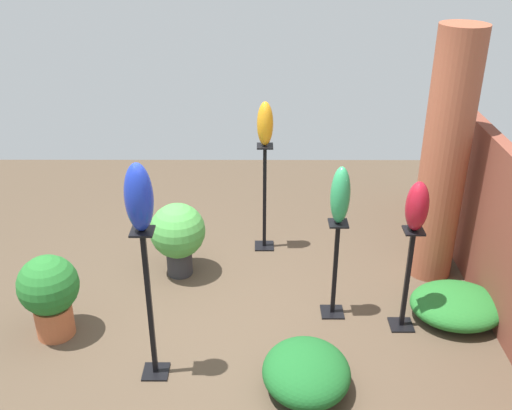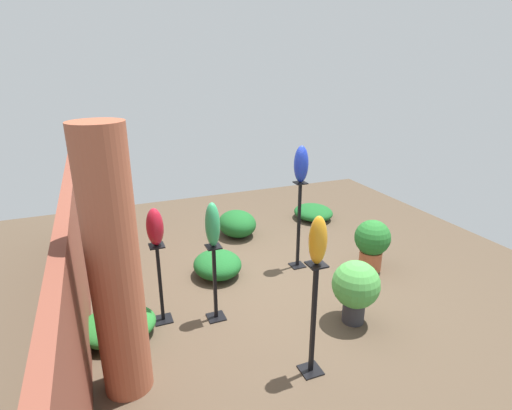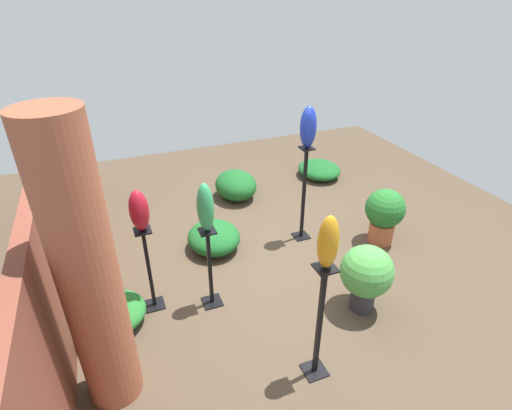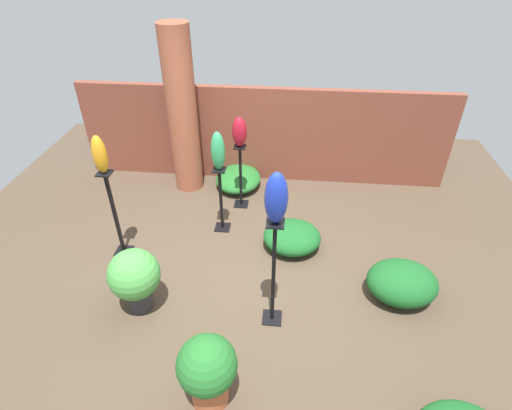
{
  "view_description": "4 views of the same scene",
  "coord_description": "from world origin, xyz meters",
  "px_view_note": "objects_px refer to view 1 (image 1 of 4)",
  "views": [
    {
      "loc": [
        3.91,
        0.18,
        3.25
      ],
      "look_at": [
        -0.19,
        0.18,
        1.19
      ],
      "focal_mm": 42.0,
      "sensor_mm": 36.0,
      "label": 1
    },
    {
      "loc": [
        -4.23,
        1.9,
        2.78
      ],
      "look_at": [
        0.12,
        0.14,
        1.11
      ],
      "focal_mm": 28.0,
      "sensor_mm": 36.0,
      "label": 2
    },
    {
      "loc": [
        -3.56,
        1.6,
        3.0
      ],
      "look_at": [
        -0.08,
        0.21,
        0.88
      ],
      "focal_mm": 28.0,
      "sensor_mm": 36.0,
      "label": 3
    },
    {
      "loc": [
        0.44,
        -3.34,
        3.37
      ],
      "look_at": [
        0.1,
        0.19,
        0.88
      ],
      "focal_mm": 28.0,
      "sensor_mm": 36.0,
      "label": 4
    }
  ],
  "objects_px": {
    "art_vase_jade": "(340,195)",
    "potted_plant_back_center": "(178,234)",
    "pedestal_jade": "(335,274)",
    "potted_plant_near_pillar": "(49,292)",
    "art_vase_amber": "(265,124)",
    "art_vase_cobalt": "(139,198)",
    "pedestal_ruby": "(406,284)",
    "brick_pillar": "(444,159)",
    "pedestal_cobalt": "(150,312)",
    "pedestal_amber": "(265,202)",
    "art_vase_ruby": "(417,206)"
  },
  "relations": [
    {
      "from": "art_vase_ruby",
      "to": "potted_plant_near_pillar",
      "type": "relative_size",
      "value": 0.56
    },
    {
      "from": "pedestal_cobalt",
      "to": "art_vase_amber",
      "type": "bearing_deg",
      "value": 155.85
    },
    {
      "from": "potted_plant_back_center",
      "to": "pedestal_amber",
      "type": "bearing_deg",
      "value": 121.47
    },
    {
      "from": "brick_pillar",
      "to": "art_vase_amber",
      "type": "distance_m",
      "value": 1.7
    },
    {
      "from": "pedestal_jade",
      "to": "potted_plant_near_pillar",
      "type": "xyz_separation_m",
      "value": [
        0.29,
        -2.37,
        0.02
      ]
    },
    {
      "from": "brick_pillar",
      "to": "art_vase_cobalt",
      "type": "height_order",
      "value": "brick_pillar"
    },
    {
      "from": "pedestal_cobalt",
      "to": "art_vase_jade",
      "type": "xyz_separation_m",
      "value": [
        -0.77,
        1.46,
        0.58
      ]
    },
    {
      "from": "art_vase_ruby",
      "to": "potted_plant_back_center",
      "type": "height_order",
      "value": "art_vase_ruby"
    },
    {
      "from": "pedestal_jade",
      "to": "pedestal_ruby",
      "type": "relative_size",
      "value": 0.97
    },
    {
      "from": "pedestal_amber",
      "to": "potted_plant_near_pillar",
      "type": "height_order",
      "value": "pedestal_amber"
    },
    {
      "from": "pedestal_ruby",
      "to": "pedestal_jade",
      "type": "bearing_deg",
      "value": -107.53
    },
    {
      "from": "potted_plant_back_center",
      "to": "brick_pillar",
      "type": "bearing_deg",
      "value": 91.07
    },
    {
      "from": "pedestal_jade",
      "to": "art_vase_jade",
      "type": "distance_m",
      "value": 0.75
    },
    {
      "from": "pedestal_jade",
      "to": "brick_pillar",
      "type": "bearing_deg",
      "value": 123.93
    },
    {
      "from": "art_vase_ruby",
      "to": "potted_plant_back_center",
      "type": "xyz_separation_m",
      "value": [
        -0.83,
        -2.01,
        -0.71
      ]
    },
    {
      "from": "potted_plant_near_pillar",
      "to": "pedestal_ruby",
      "type": "bearing_deg",
      "value": 92.17
    },
    {
      "from": "art_vase_jade",
      "to": "pedestal_jade",
      "type": "bearing_deg",
      "value": 0.0
    },
    {
      "from": "pedestal_ruby",
      "to": "art_vase_ruby",
      "type": "distance_m",
      "value": 0.73
    },
    {
      "from": "potted_plant_near_pillar",
      "to": "art_vase_cobalt",
      "type": "bearing_deg",
      "value": 62.58
    },
    {
      "from": "pedestal_cobalt",
      "to": "pedestal_amber",
      "type": "xyz_separation_m",
      "value": [
        -1.92,
        0.86,
        -0.06
      ]
    },
    {
      "from": "pedestal_amber",
      "to": "potted_plant_back_center",
      "type": "height_order",
      "value": "pedestal_amber"
    },
    {
      "from": "pedestal_cobalt",
      "to": "art_vase_cobalt",
      "type": "height_order",
      "value": "art_vase_cobalt"
    },
    {
      "from": "potted_plant_near_pillar",
      "to": "pedestal_cobalt",
      "type": "bearing_deg",
      "value": 62.58
    },
    {
      "from": "brick_pillar",
      "to": "pedestal_jade",
      "type": "relative_size",
      "value": 2.61
    },
    {
      "from": "pedestal_ruby",
      "to": "art_vase_amber",
      "type": "xyz_separation_m",
      "value": [
        -1.34,
        -1.17,
        0.94
      ]
    },
    {
      "from": "pedestal_amber",
      "to": "pedestal_ruby",
      "type": "xyz_separation_m",
      "value": [
        1.34,
        1.17,
        -0.1
      ]
    },
    {
      "from": "pedestal_jade",
      "to": "art_vase_jade",
      "type": "xyz_separation_m",
      "value": [
        -0.0,
        0.0,
        0.75
      ]
    },
    {
      "from": "brick_pillar",
      "to": "potted_plant_back_center",
      "type": "bearing_deg",
      "value": -88.93
    },
    {
      "from": "pedestal_ruby",
      "to": "art_vase_jade",
      "type": "distance_m",
      "value": 0.95
    },
    {
      "from": "art_vase_jade",
      "to": "potted_plant_back_center",
      "type": "bearing_deg",
      "value": -114.3
    },
    {
      "from": "potted_plant_near_pillar",
      "to": "potted_plant_back_center",
      "type": "bearing_deg",
      "value": 134.98
    },
    {
      "from": "brick_pillar",
      "to": "pedestal_ruby",
      "type": "xyz_separation_m",
      "value": [
        0.87,
        -0.45,
        -0.77
      ]
    },
    {
      "from": "brick_pillar",
      "to": "art_vase_jade",
      "type": "height_order",
      "value": "brick_pillar"
    },
    {
      "from": "art_vase_amber",
      "to": "pedestal_jade",
      "type": "bearing_deg",
      "value": 27.18
    },
    {
      "from": "pedestal_jade",
      "to": "potted_plant_near_pillar",
      "type": "bearing_deg",
      "value": -82.94
    },
    {
      "from": "brick_pillar",
      "to": "potted_plant_back_center",
      "type": "relative_size",
      "value": 3.22
    },
    {
      "from": "pedestal_cobalt",
      "to": "art_vase_cobalt",
      "type": "distance_m",
      "value": 0.93
    },
    {
      "from": "pedestal_amber",
      "to": "art_vase_amber",
      "type": "bearing_deg",
      "value": 0.0
    },
    {
      "from": "art_vase_ruby",
      "to": "brick_pillar",
      "type": "bearing_deg",
      "value": 152.64
    },
    {
      "from": "art_vase_amber",
      "to": "art_vase_ruby",
      "type": "bearing_deg",
      "value": 41.15
    },
    {
      "from": "art_vase_ruby",
      "to": "potted_plant_near_pillar",
      "type": "bearing_deg",
      "value": -87.83
    },
    {
      "from": "art_vase_cobalt",
      "to": "potted_plant_near_pillar",
      "type": "distance_m",
      "value": 1.5
    },
    {
      "from": "pedestal_jade",
      "to": "art_vase_jade",
      "type": "bearing_deg",
      "value": 180.0
    },
    {
      "from": "brick_pillar",
      "to": "art_vase_ruby",
      "type": "relative_size",
      "value": 5.71
    },
    {
      "from": "pedestal_jade",
      "to": "potted_plant_back_center",
      "type": "relative_size",
      "value": 1.23
    },
    {
      "from": "art_vase_cobalt",
      "to": "art_vase_amber",
      "type": "bearing_deg",
      "value": 155.85
    },
    {
      "from": "pedestal_amber",
      "to": "potted_plant_near_pillar",
      "type": "relative_size",
      "value": 1.55
    },
    {
      "from": "pedestal_ruby",
      "to": "art_vase_ruby",
      "type": "height_order",
      "value": "art_vase_ruby"
    },
    {
      "from": "art_vase_jade",
      "to": "pedestal_cobalt",
      "type": "bearing_deg",
      "value": -62.23
    },
    {
      "from": "art_vase_amber",
      "to": "potted_plant_near_pillar",
      "type": "relative_size",
      "value": 0.6
    }
  ]
}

